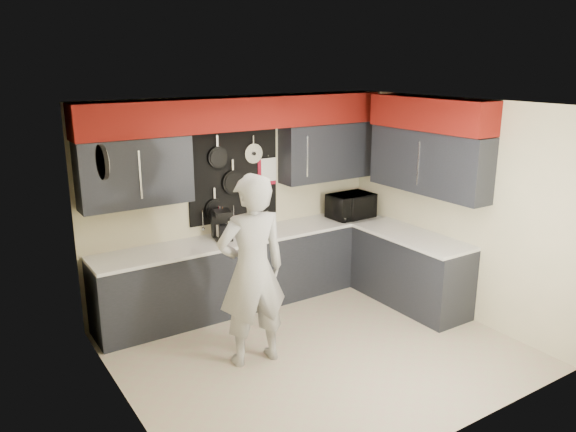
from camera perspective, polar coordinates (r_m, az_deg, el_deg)
ground at (r=6.21m, az=2.93°, el=-13.44°), size 4.00×4.00×0.00m
back_wall_assembly at (r=6.86m, az=-4.67°, el=7.15°), size 4.00×0.36×2.60m
right_wall_assembly at (r=6.95m, az=14.41°, el=6.26°), size 0.36×3.50×2.60m
left_wall_assembly at (r=4.86m, az=-16.47°, el=-5.30°), size 0.05×3.50×2.60m
base_cabinets at (r=7.11m, az=0.85°, el=-5.45°), size 3.95×2.20×0.92m
microwave at (r=7.71m, az=6.40°, el=1.03°), size 0.61×0.42×0.33m
knife_block at (r=7.08m, az=-2.31°, el=-0.74°), size 0.11×0.11×0.20m
utensil_crock at (r=6.85m, az=-6.79°, el=-1.51°), size 0.14×0.14×0.18m
coffee_maker at (r=6.78m, az=-6.77°, el=-0.82°), size 0.25×0.28×0.36m
person at (r=5.61m, az=-3.68°, el=-5.59°), size 0.77×0.55×1.98m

